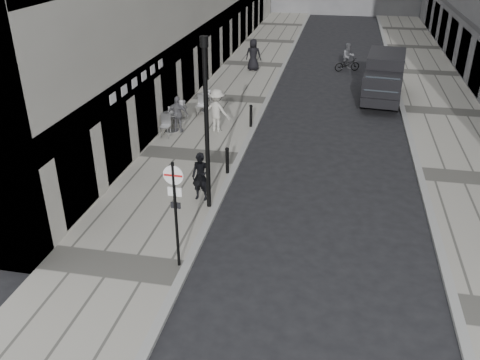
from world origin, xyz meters
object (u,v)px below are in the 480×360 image
object	(u,v)px
sign_post	(175,201)
lamppost	(206,118)
cyclist	(348,60)
walking_man	(201,177)
panel_van	(384,75)

from	to	relation	value
sign_post	lamppost	world-z (taller)	lamppost
cyclist	lamppost	bearing A→B (deg)	-125.62
walking_man	sign_post	distance (m)	3.96
walking_man	sign_post	bearing A→B (deg)	-80.10
walking_man	panel_van	world-z (taller)	panel_van
walking_man	cyclist	bearing A→B (deg)	80.03
lamppost	panel_van	distance (m)	14.78
sign_post	panel_van	xyz separation A→B (m)	(6.22, 16.62, -0.77)
cyclist	walking_man	bearing A→B (deg)	-127.00
sign_post	lamppost	distance (m)	3.51
panel_van	cyclist	distance (m)	6.09
walking_man	panel_van	xyz separation A→B (m)	(6.59, 12.85, 0.39)
panel_van	walking_man	bearing A→B (deg)	-111.06
sign_post	lamppost	size ratio (longest dim) A/B	0.56
walking_man	cyclist	size ratio (longest dim) A/B	0.95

